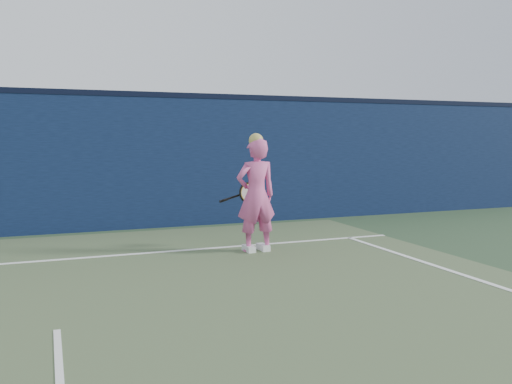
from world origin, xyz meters
name	(u,v)px	position (x,y,z in m)	size (l,w,h in m)	color
ground	(60,377)	(0.00, 0.00, 0.00)	(80.00, 80.00, 0.00)	#2C4329
backstop_wall	(49,165)	(0.00, 6.50, 1.25)	(24.00, 0.40, 2.50)	#0B1733
wall_cap	(46,92)	(0.00, 6.50, 2.55)	(24.00, 0.42, 0.10)	black
player	(256,195)	(2.91, 3.58, 0.87)	(0.64, 0.44, 1.80)	#DB5598
racket	(246,193)	(2.91, 4.01, 0.85)	(0.64, 0.14, 0.34)	black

